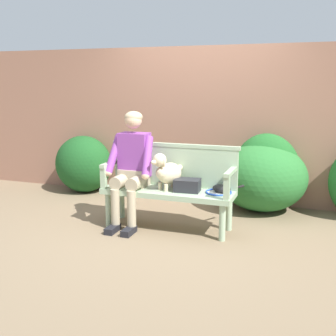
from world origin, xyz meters
TOP-DOWN VIEW (x-y plane):
  - ground_plane at (0.00, 0.00)m, footprint 40.00×40.00m
  - brick_garden_fence at (0.00, 1.48)m, footprint 8.00×0.30m
  - hedge_bush_mid_right at (-1.77, 1.13)m, footprint 0.88×0.73m
  - hedge_bush_far_right at (0.95, 1.13)m, footprint 0.87×0.58m
  - hedge_bush_mid_left at (0.91, 1.07)m, footprint 1.15×1.05m
  - garden_bench at (0.00, 0.00)m, footprint 1.50×0.47m
  - bench_backrest at (0.00, 0.21)m, footprint 1.54×0.06m
  - bench_armrest_left_end at (-0.71, -0.08)m, footprint 0.06×0.47m
  - bench_armrest_right_end at (0.71, -0.08)m, footprint 0.06×0.47m
  - person_seated at (-0.44, -0.01)m, footprint 0.56×0.64m
  - dog_on_bench at (-0.01, -0.01)m, footprint 0.33×0.41m
  - tennis_racket at (0.59, 0.07)m, footprint 0.42×0.56m
  - baseball_glove at (0.60, 0.08)m, footprint 0.28×0.26m
  - sports_bag at (0.23, 0.00)m, footprint 0.30×0.22m

SIDE VIEW (x-z plane):
  - ground_plane at x=0.00m, z-range 0.00..0.00m
  - garden_bench at x=0.00m, z-range 0.16..0.62m
  - hedge_bush_mid_right at x=-1.77m, z-range 0.00..0.86m
  - hedge_bush_mid_left at x=0.91m, z-range 0.00..0.89m
  - tennis_racket at x=0.59m, z-range 0.45..0.48m
  - baseball_glove at x=0.60m, z-range 0.46..0.55m
  - hedge_bush_far_right at x=0.95m, z-range 0.00..1.01m
  - sports_bag at x=0.23m, z-range 0.46..0.60m
  - bench_armrest_left_end at x=-0.71m, z-range 0.52..0.80m
  - bench_armrest_right_end at x=0.71m, z-range 0.52..0.80m
  - dog_on_bench at x=-0.01m, z-range 0.46..0.88m
  - bench_backrest at x=0.00m, z-range 0.46..0.96m
  - person_seated at x=-0.44m, z-range 0.07..1.39m
  - brick_garden_fence at x=0.00m, z-range 0.00..2.14m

